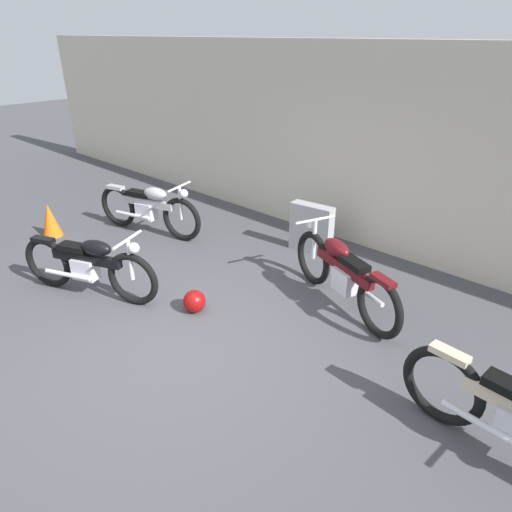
# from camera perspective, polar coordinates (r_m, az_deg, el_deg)

# --- Properties ---
(ground_plane) EXTENTS (40.00, 40.00, 0.00)m
(ground_plane) POSITION_cam_1_polar(r_m,az_deg,el_deg) (5.09, -9.97, -11.13)
(ground_plane) COLOR #47474C
(building_wall) EXTENTS (18.00, 0.30, 2.97)m
(building_wall) POSITION_cam_1_polar(r_m,az_deg,el_deg) (7.14, 14.07, 12.85)
(building_wall) COLOR beige
(building_wall) RESTS_ON ground_plane
(stone_marker) EXTENTS (0.68, 0.28, 0.76)m
(stone_marker) POSITION_cam_1_polar(r_m,az_deg,el_deg) (6.95, 6.95, 3.43)
(stone_marker) COLOR #9E9EA3
(stone_marker) RESTS_ON ground_plane
(helmet) EXTENTS (0.28, 0.28, 0.28)m
(helmet) POSITION_cam_1_polar(r_m,az_deg,el_deg) (5.56, -7.73, -5.66)
(helmet) COLOR maroon
(helmet) RESTS_ON ground_plane
(traffic_cone) EXTENTS (0.32, 0.32, 0.55)m
(traffic_cone) POSITION_cam_1_polar(r_m,az_deg,el_deg) (8.22, -24.40, 4.10)
(traffic_cone) COLOR orange
(traffic_cone) RESTS_ON ground_plane
(motorcycle_silver) EXTENTS (2.01, 0.77, 0.92)m
(motorcycle_silver) POSITION_cam_1_polar(r_m,az_deg,el_deg) (7.74, -13.28, 5.88)
(motorcycle_silver) COLOR black
(motorcycle_silver) RESTS_ON ground_plane
(motorcycle_black) EXTENTS (1.88, 0.93, 0.90)m
(motorcycle_black) POSITION_cam_1_polar(r_m,az_deg,el_deg) (6.07, -20.23, -1.08)
(motorcycle_black) COLOR black
(motorcycle_black) RESTS_ON ground_plane
(motorcycle_maroon) EXTENTS (1.95, 0.94, 0.92)m
(motorcycle_maroon) POSITION_cam_1_polar(r_m,az_deg,el_deg) (5.57, 10.83, -2.16)
(motorcycle_maroon) COLOR black
(motorcycle_maroon) RESTS_ON ground_plane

